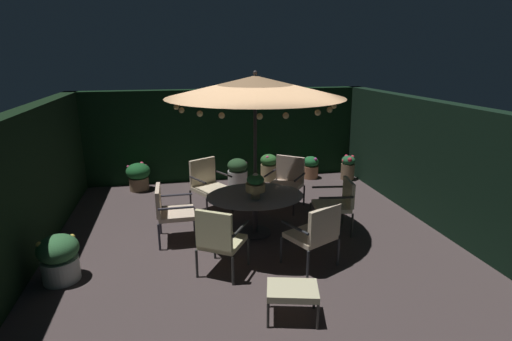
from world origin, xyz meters
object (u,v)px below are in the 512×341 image
potted_plant_back_left (269,167)px  potted_plant_back_right (200,175)px  potted_plant_left_far (59,257)px  potted_plant_right_far (348,167)px  patio_chair_southwest (208,182)px  ottoman_footrest (292,291)px  patio_chair_north (170,209)px  patio_chair_northeast (219,238)px  potted_plant_back_center (138,175)px  patio_chair_southeast (337,202)px  patio_chair_east (316,232)px  potted_plant_left_near (311,167)px  centerpiece_planter (255,184)px  potted_plant_right_near (237,171)px  patio_chair_south (287,179)px  patio_umbrella (255,87)px  patio_dining_table (255,201)px

potted_plant_back_left → potted_plant_back_right: 1.69m
potted_plant_left_far → potted_plant_back_right: potted_plant_left_far is taller
potted_plant_right_far → patio_chair_southwest: bearing=-160.0°
ottoman_footrest → patio_chair_southwest: bearing=100.4°
patio_chair_north → patio_chair_northeast: patio_chair_northeast is taller
patio_chair_southwest → potted_plant_back_center: patio_chair_southwest is taller
patio_chair_north → potted_plant_left_far: (-1.47, -0.89, -0.21)m
patio_chair_northeast → patio_chair_southeast: 2.35m
patio_chair_east → potted_plant_left_near: 4.31m
centerpiece_planter → potted_plant_right_near: size_ratio=0.70×
patio_chair_east → patio_chair_south: bearing=83.5°
potted_plant_back_left → potted_plant_right_near: potted_plant_back_left is taller
patio_chair_south → potted_plant_right_near: bearing=115.1°
potted_plant_back_center → potted_plant_right_far: potted_plant_back_center is taller
patio_chair_east → potted_plant_left_near: patio_chair_east is taller
patio_umbrella → potted_plant_left_far: 3.67m
patio_umbrella → patio_chair_north: (-1.40, 0.01, -1.91)m
ottoman_footrest → patio_chair_east: bearing=57.8°
patio_dining_table → potted_plant_back_right: bearing=105.8°
patio_chair_southeast → patio_chair_southwest: (-2.07, 1.43, 0.03)m
potted_plant_back_right → potted_plant_left_near: bearing=2.7°
patio_chair_northeast → patio_chair_east: patio_chair_northeast is taller
patio_dining_table → patio_chair_northeast: patio_chair_northeast is taller
ottoman_footrest → potted_plant_back_right: 5.02m
potted_plant_left_far → potted_plant_back_right: 4.14m
potted_plant_right_near → potted_plant_back_center: bearing=178.7°
potted_plant_right_near → potted_plant_right_far: bearing=-3.7°
ottoman_footrest → potted_plant_right_near: 4.98m
centerpiece_planter → potted_plant_back_right: 3.03m
patio_chair_northeast → patio_chair_south: size_ratio=1.00×
potted_plant_back_center → patio_chair_south: bearing=-28.6°
patio_chair_southeast → potted_plant_left_near: size_ratio=1.68×
potted_plant_left_far → patio_chair_southeast: bearing=9.1°
patio_chair_south → patio_chair_north: bearing=-154.1°
patio_dining_table → patio_chair_southwest: patio_chair_southwest is taller
potted_plant_right_far → potted_plant_back_right: (-3.59, 0.16, -0.03)m
potted_plant_left_far → potted_plant_right_far: 6.64m
patio_umbrella → patio_chair_southwest: 2.36m
patio_chair_north → potted_plant_left_far: bearing=-148.9°
patio_chair_south → potted_plant_left_near: size_ratio=1.82×
patio_umbrella → potted_plant_back_left: size_ratio=4.32×
potted_plant_back_left → potted_plant_left_far: size_ratio=0.99×
patio_chair_southeast → ottoman_footrest: (-1.42, -2.09, -0.20)m
potted_plant_back_right → potted_plant_back_left: bearing=5.6°
patio_chair_northeast → potted_plant_back_left: bearing=67.5°
patio_umbrella → patio_chair_southwest: (-0.69, 1.23, -1.89)m
patio_chair_east → patio_chair_southwest: patio_chair_southwest is taller
potted_plant_back_center → patio_chair_southeast: bearing=-40.0°
patio_chair_northeast → patio_chair_southeast: (2.13, 0.99, -0.02)m
patio_chair_east → patio_chair_southeast: 1.32m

